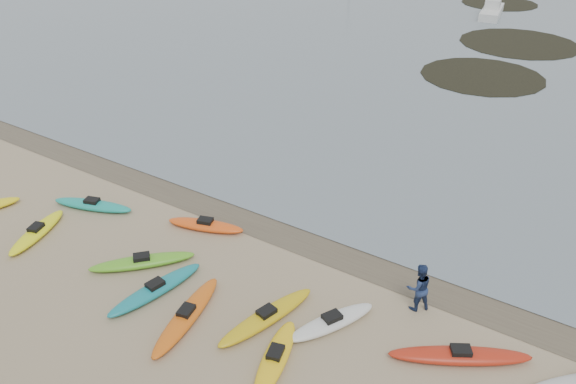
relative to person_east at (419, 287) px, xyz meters
The scene contains 5 objects.
ground 6.26m from the person_east, 163.75° to the left, with size 600.00×600.00×0.00m, color tan.
wet_sand 6.19m from the person_east, 166.44° to the left, with size 60.00×60.00×0.00m, color brown.
kayaks 6.54m from the person_east, 155.42° to the right, with size 24.56×7.39×0.34m.
person_east is the anchor object (origin of this frame).
kelp_mats 34.34m from the person_east, 100.33° to the left, with size 13.47×31.10×0.04m.
Camera 1 is at (9.91, -15.26, 12.16)m, focal length 35.00 mm.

